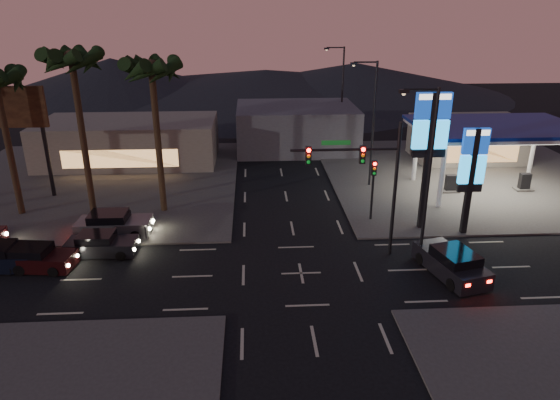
{
  "coord_description": "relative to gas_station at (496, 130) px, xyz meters",
  "views": [
    {
      "loc": [
        -2.59,
        -24.19,
        13.87
      ],
      "look_at": [
        -0.97,
        3.57,
        3.0
      ],
      "focal_mm": 32.0,
      "sensor_mm": 36.0,
      "label": 1
    }
  ],
  "objects": [
    {
      "name": "pylon_sign_short",
      "position": [
        -5.0,
        -7.5,
        -0.42
      ],
      "size": [
        1.6,
        0.35,
        7.0
      ],
      "color": "black",
      "rests_on": "ground"
    },
    {
      "name": "billboard",
      "position": [
        -36.5,
        1.0,
        1.25
      ],
      "size": [
        6.0,
        0.3,
        8.5
      ],
      "color": "black",
      "rests_on": "ground"
    },
    {
      "name": "car_lane_b_front",
      "position": [
        -27.6,
        -6.32,
        -4.36
      ],
      "size": [
        4.81,
        2.05,
        1.56
      ],
      "color": "#5B5B5D",
      "rests_on": "ground"
    },
    {
      "name": "building_far_west",
      "position": [
        -30.0,
        10.0,
        -3.08
      ],
      "size": [
        16.0,
        8.0,
        4.0
      ],
      "primitive_type": "cube",
      "color": "#726B5B",
      "rests_on": "ground"
    },
    {
      "name": "hill_right",
      "position": [
        -1.0,
        48.0,
        -2.58
      ],
      "size": [
        50.0,
        50.0,
        5.0
      ],
      "primitive_type": "cone",
      "color": "black",
      "rests_on": "ground"
    },
    {
      "name": "pedestal_signal",
      "position": [
        -10.5,
        -5.02,
        -2.16
      ],
      "size": [
        0.32,
        0.39,
        4.3
      ],
      "color": "black",
      "rests_on": "ground"
    },
    {
      "name": "corner_lot_nw",
      "position": [
        -32.0,
        4.0,
        -5.02
      ],
      "size": [
        24.0,
        24.0,
        0.12
      ],
      "primitive_type": "cube",
      "color": "#47443F",
      "rests_on": "ground"
    },
    {
      "name": "streetlight_far",
      "position": [
        -9.21,
        16.0,
        0.64
      ],
      "size": [
        2.14,
        0.25,
        10.0
      ],
      "color": "black",
      "rests_on": "ground"
    },
    {
      "name": "car_lane_b_mid",
      "position": [
        -27.45,
        -6.31,
        -4.43
      ],
      "size": [
        4.41,
        2.02,
        1.41
      ],
      "color": "black",
      "rests_on": "ground"
    },
    {
      "name": "palm_b",
      "position": [
        -30.0,
        -2.5,
        4.89
      ],
      "size": [
        4.41,
        4.41,
        11.46
      ],
      "color": "black",
      "rests_on": "ground"
    },
    {
      "name": "hill_left",
      "position": [
        -41.0,
        48.0,
        -2.08
      ],
      "size": [
        40.0,
        40.0,
        6.0
      ],
      "primitive_type": "cone",
      "color": "black",
      "rests_on": "ground"
    },
    {
      "name": "traffic_signal_mast",
      "position": [
        -12.24,
        -10.01,
        0.15
      ],
      "size": [
        6.1,
        0.39,
        8.0
      ],
      "color": "black",
      "rests_on": "ground"
    },
    {
      "name": "car_lane_a_front",
      "position": [
        -27.66,
        -9.03,
        -4.45
      ],
      "size": [
        4.24,
        1.9,
        1.36
      ],
      "color": "black",
      "rests_on": "ground"
    },
    {
      "name": "streetlight_mid",
      "position": [
        -9.21,
        2.0,
        0.64
      ],
      "size": [
        2.14,
        0.25,
        10.0
      ],
      "color": "black",
      "rests_on": "ground"
    },
    {
      "name": "corner_lot_ne",
      "position": [
        0.0,
        4.0,
        -5.02
      ],
      "size": [
        24.0,
        24.0,
        0.12
      ],
      "primitive_type": "cube",
      "color": "#47443F",
      "rests_on": "ground"
    },
    {
      "name": "streetlight_near",
      "position": [
        -9.21,
        -11.0,
        0.64
      ],
      "size": [
        2.14,
        0.25,
        10.0
      ],
      "color": "black",
      "rests_on": "ground"
    },
    {
      "name": "gas_station",
      "position": [
        0.0,
        0.0,
        0.0
      ],
      "size": [
        12.2,
        8.2,
        5.47
      ],
      "color": "silver",
      "rests_on": "ground"
    },
    {
      "name": "building_far_mid",
      "position": [
        -14.0,
        14.0,
        -2.88
      ],
      "size": [
        12.0,
        9.0,
        4.4
      ],
      "primitive_type": "cube",
      "color": "#4C4C51",
      "rests_on": "ground"
    },
    {
      "name": "hill_center",
      "position": [
        -16.0,
        48.0,
        -3.08
      ],
      "size": [
        60.0,
        60.0,
        4.0
      ],
      "primitive_type": "cone",
      "color": "black",
      "rests_on": "ground"
    },
    {
      "name": "suv_station",
      "position": [
        -7.8,
        -12.64,
        -4.35
      ],
      "size": [
        3.04,
        5.04,
        1.58
      ],
      "color": "black",
      "rests_on": "ground"
    },
    {
      "name": "car_lane_a_mid",
      "position": [
        -30.84,
        -10.59,
        -4.44
      ],
      "size": [
        4.39,
        2.21,
        1.39
      ],
      "color": "black",
      "rests_on": "ground"
    },
    {
      "name": "pylon_sign_tall",
      "position": [
        -7.5,
        -6.5,
        1.31
      ],
      "size": [
        2.2,
        0.35,
        9.0
      ],
      "color": "black",
      "rests_on": "ground"
    },
    {
      "name": "ground",
      "position": [
        -16.0,
        -12.0,
        -5.08
      ],
      "size": [
        140.0,
        140.0,
        0.0
      ],
      "primitive_type": "plane",
      "color": "black",
      "rests_on": "ground"
    },
    {
      "name": "palm_a",
      "position": [
        -25.0,
        -2.5,
        4.35
      ],
      "size": [
        4.41,
        4.41,
        10.86
      ],
      "color": "black",
      "rests_on": "ground"
    },
    {
      "name": "convenience_store",
      "position": [
        2.0,
        9.0,
        -3.08
      ],
      "size": [
        10.0,
        6.0,
        4.0
      ],
      "primitive_type": "cube",
      "color": "#726B5B",
      "rests_on": "ground"
    }
  ]
}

